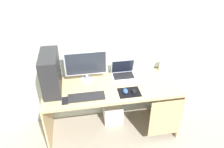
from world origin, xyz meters
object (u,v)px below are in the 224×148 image
Objects in this scene: keyboard at (87,97)px; cell_phone at (65,101)px; monitor at (86,65)px; subwoofer at (113,112)px; mouse_right at (134,91)px; laptop at (123,73)px; mouse_left at (125,91)px; pc_tower at (51,73)px; speaker at (163,66)px.

cell_phone is (-0.24, -0.02, -0.01)m from keyboard.
monitor is 1.96× the size of subwoofer.
monitor reaches higher than subwoofer.
mouse_right reaches higher than subwoofer.
mouse_left is (-0.05, -0.35, -0.02)m from laptop.
mouse_left and mouse_right have the same top height.
monitor reaches higher than laptop.
monitor is 5.40× the size of mouse_right.
monitor reaches higher than cell_phone.
laptop is 0.85m from cell_phone.
pc_tower is 4.92× the size of mouse_left.
speaker is at bearing 20.76° from keyboard.
keyboard is at bearing -159.24° from speaker.
speaker is at bearing 3.05° from monitor.
speaker reaches higher than cell_phone.
cell_phone is (-0.70, -0.04, -0.02)m from mouse_left.
speaker is at bearing 38.84° from mouse_right.
mouse_left is at bearing 165.26° from mouse_right.
subwoofer is (0.33, -0.00, -0.83)m from monitor.
speaker is at bearing 17.90° from cell_phone.
subwoofer is at bearing 43.41° from keyboard.
speaker reaches higher than subwoofer.
pc_tower reaches higher than mouse_left.
subwoofer is at bearing -0.26° from monitor.
speaker is (1.03, 0.05, -0.15)m from monitor.
speaker is 0.37× the size of keyboard.
pc_tower is 4.92× the size of mouse_right.
mouse_right is (0.52, -0.35, -0.20)m from monitor.
monitor is at bearing 142.51° from mouse_left.
speaker is 0.59× the size of subwoofer.
keyboard is 0.46m from mouse_left.
monitor is 5.40× the size of mouse_left.
cell_phone is at bearing -60.79° from pc_tower.
mouse_right is at bearing -141.16° from speaker.
cell_phone is at bearing -127.00° from monitor.
laptop is (0.89, 0.14, -0.19)m from pc_tower.
monitor is 0.89m from subwoofer.
mouse_left is at bearing 3.18° from cell_phone.
cell_phone is at bearing -175.50° from keyboard.
mouse_right is at bearing -0.52° from keyboard.
monitor is 1.24× the size of keyboard.
pc_tower is at bearing 119.21° from cell_phone.
pc_tower is at bearing -171.02° from laptop.
mouse_right is (-0.51, -0.41, -0.06)m from speaker.
mouse_left is at bearing -37.49° from monitor.
laptop reaches higher than keyboard.
laptop is at bearing 81.64° from mouse_left.
laptop is at bearing 27.11° from cell_phone.
keyboard is (0.38, -0.23, -0.22)m from pc_tower.
mouse_right is at bearing -61.62° from subwoofer.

